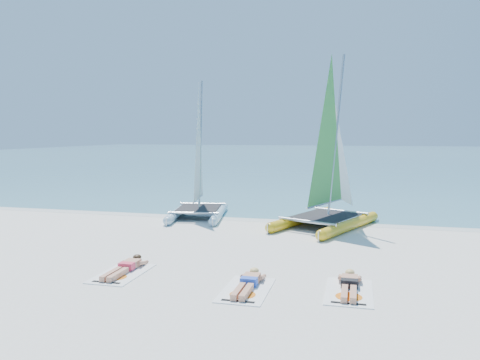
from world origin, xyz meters
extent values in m
plane|color=silver|center=(0.00, 0.00, 0.00)|extent=(140.00, 140.00, 0.00)
cube|color=#69ABAF|center=(0.00, 63.00, 0.01)|extent=(140.00, 115.00, 0.01)
cube|color=silver|center=(0.00, 5.50, 0.00)|extent=(140.00, 1.40, 0.01)
cylinder|color=#A2C7D6|center=(-4.42, 5.14, 0.17)|extent=(1.00, 3.85, 0.34)
cone|color=#A2C7D6|center=(-4.79, 7.22, 0.17)|extent=(0.40, 0.54, 0.32)
cylinder|color=#A2C7D6|center=(-2.73, 5.43, 0.17)|extent=(1.00, 3.85, 0.34)
cone|color=#A2C7D6|center=(-3.10, 7.52, 0.17)|extent=(0.40, 0.54, 0.32)
cube|color=black|center=(-3.58, 5.28, 0.37)|extent=(2.00, 2.37, 0.03)
cylinder|color=#B0B3B7|center=(-3.69, 5.96, 3.01)|extent=(0.25, 1.01, 5.30)
cylinder|color=#F0A419|center=(0.73, 4.85, 0.19)|extent=(2.06, 4.15, 0.38)
cone|color=#F0A419|center=(1.68, 7.05, 0.19)|extent=(0.55, 0.65, 0.37)
cylinder|color=#F0A419|center=(2.52, 4.09, 0.19)|extent=(2.06, 4.15, 0.38)
cone|color=#F0A419|center=(3.46, 6.29, 0.19)|extent=(0.55, 0.65, 0.37)
cube|color=black|center=(1.62, 4.47, 0.41)|extent=(2.66, 2.93, 0.03)
cylinder|color=#B0B3B7|center=(1.93, 5.18, 3.40)|extent=(0.53, 1.09, 5.99)
cube|color=white|center=(-2.80, -2.59, 0.01)|extent=(1.00, 1.85, 0.02)
cube|color=tan|center=(-2.80, -2.16, 0.12)|extent=(0.36, 0.55, 0.17)
cube|color=#E73652|center=(-2.80, -2.36, 0.12)|extent=(0.37, 0.22, 0.17)
cube|color=tan|center=(-2.80, -2.96, 0.09)|extent=(0.31, 0.85, 0.13)
sphere|color=tan|center=(-2.80, -1.79, 0.16)|extent=(0.21, 0.21, 0.21)
ellipsoid|color=#332212|center=(-2.80, -1.78, 0.20)|extent=(0.22, 0.24, 0.15)
cube|color=white|center=(0.43, -3.03, 0.01)|extent=(1.00, 1.85, 0.02)
cube|color=tan|center=(0.43, -2.60, 0.12)|extent=(0.36, 0.55, 0.17)
cube|color=blue|center=(0.43, -2.80, 0.12)|extent=(0.37, 0.22, 0.17)
cube|color=tan|center=(0.43, -3.40, 0.09)|extent=(0.31, 0.85, 0.13)
sphere|color=tan|center=(0.43, -2.23, 0.16)|extent=(0.21, 0.21, 0.21)
ellipsoid|color=#E4BD6B|center=(0.43, -2.22, 0.20)|extent=(0.22, 0.24, 0.15)
cube|color=white|center=(2.62, -2.61, 0.01)|extent=(1.00, 1.85, 0.02)
cube|color=tan|center=(2.62, -2.18, 0.12)|extent=(0.36, 0.55, 0.17)
cube|color=black|center=(2.62, -2.38, 0.12)|extent=(0.37, 0.22, 0.17)
cube|color=tan|center=(2.62, -2.98, 0.09)|extent=(0.31, 0.85, 0.13)
sphere|color=tan|center=(2.62, -1.81, 0.16)|extent=(0.21, 0.21, 0.21)
ellipsoid|color=#E4BD6B|center=(2.62, -1.80, 0.20)|extent=(0.22, 0.24, 0.15)
camera|label=1|loc=(2.74, -12.71, 3.43)|focal=35.00mm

